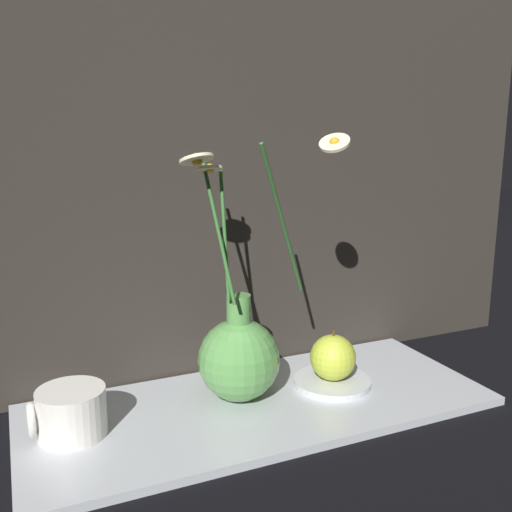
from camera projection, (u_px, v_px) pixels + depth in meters
name	position (u px, v px, depth m)	size (l,w,h in m)	color
ground_plane	(261.00, 409.00, 0.83)	(6.00, 6.00, 0.00)	black
shelf	(261.00, 405.00, 0.83)	(0.67, 0.27, 0.01)	#B2B7BC
backdrop_wall	(220.00, 27.00, 0.85)	(1.17, 0.02, 1.10)	#2D2823
vase_with_flowers	(239.00, 354.00, 0.83)	(0.21, 0.19, 0.38)	#59994C
yellow_mug	(70.00, 413.00, 0.73)	(0.10, 0.09, 0.06)	silver
saucer_plate	(332.00, 382.00, 0.88)	(0.12, 0.12, 0.01)	silver
orange_fruit	(333.00, 357.00, 0.88)	(0.07, 0.07, 0.08)	#B7C638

